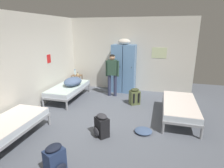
# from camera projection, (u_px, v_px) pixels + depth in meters

# --- Properties ---
(ground_plane) EXTENTS (8.85, 8.85, 0.00)m
(ground_plane) POSITION_uv_depth(u_px,v_px,m) (109.00, 120.00, 5.08)
(ground_plane) COLOR #565B66
(room_backdrop) EXTENTS (4.92, 5.59, 2.85)m
(room_backdrop) POSITION_uv_depth(u_px,v_px,m) (84.00, 59.00, 6.22)
(room_backdrop) COLOR beige
(room_backdrop) RESTS_ON ground_plane
(locker_bank) EXTENTS (0.90, 0.55, 2.07)m
(locker_bank) POSITION_uv_depth(u_px,v_px,m) (124.00, 68.00, 7.14)
(locker_bank) COLOR #5B84B2
(locker_bank) RESTS_ON ground_plane
(shelf_unit) EXTENTS (0.38, 0.30, 0.57)m
(shelf_unit) POSITION_uv_depth(u_px,v_px,m) (77.00, 80.00, 7.71)
(shelf_unit) COLOR brown
(shelf_unit) RESTS_ON ground_plane
(bed_right) EXTENTS (0.90, 1.90, 0.49)m
(bed_right) POSITION_uv_depth(u_px,v_px,m) (180.00, 106.00, 5.03)
(bed_right) COLOR gray
(bed_right) RESTS_ON ground_plane
(bed_left_front) EXTENTS (0.90, 1.90, 0.49)m
(bed_left_front) POSITION_uv_depth(u_px,v_px,m) (6.00, 127.00, 3.96)
(bed_left_front) COLOR gray
(bed_left_front) RESTS_ON ground_plane
(bed_left_rear) EXTENTS (0.90, 1.90, 0.49)m
(bed_left_rear) POSITION_uv_depth(u_px,v_px,m) (68.00, 89.00, 6.52)
(bed_left_rear) COLOR gray
(bed_left_rear) RESTS_ON ground_plane
(bedding_heap) EXTENTS (0.57, 0.77, 0.28)m
(bedding_heap) POSITION_uv_depth(u_px,v_px,m) (73.00, 82.00, 6.48)
(bedding_heap) COLOR slate
(bedding_heap) RESTS_ON bed_left_rear
(person_traveler) EXTENTS (0.49, 0.23, 1.55)m
(person_traveler) POSITION_uv_depth(u_px,v_px,m) (112.00, 71.00, 6.66)
(person_traveler) COLOR #2D334C
(person_traveler) RESTS_ON ground_plane
(water_bottle) EXTENTS (0.06, 0.06, 0.23)m
(water_bottle) POSITION_uv_depth(u_px,v_px,m) (75.00, 72.00, 7.65)
(water_bottle) COLOR #B2DBEA
(water_bottle) RESTS_ON shelf_unit
(lotion_bottle) EXTENTS (0.06, 0.06, 0.14)m
(lotion_bottle) POSITION_uv_depth(u_px,v_px,m) (78.00, 74.00, 7.57)
(lotion_bottle) COLOR beige
(lotion_bottle) RESTS_ON shelf_unit
(backpack_navy) EXTENTS (0.40, 0.39, 0.55)m
(backpack_navy) POSITION_uv_depth(u_px,v_px,m) (55.00, 160.00, 3.13)
(backpack_navy) COLOR navy
(backpack_navy) RESTS_ON ground_plane
(backpack_olive) EXTENTS (0.41, 0.41, 0.55)m
(backpack_olive) POSITION_uv_depth(u_px,v_px,m) (134.00, 97.00, 6.08)
(backpack_olive) COLOR #566038
(backpack_olive) RESTS_ON ground_plane
(backpack_black) EXTENTS (0.42, 0.42, 0.55)m
(backpack_black) POSITION_uv_depth(u_px,v_px,m) (101.00, 126.00, 4.24)
(backpack_black) COLOR black
(backpack_black) RESTS_ON ground_plane
(clothes_pile_denim) EXTENTS (0.43, 0.39, 0.10)m
(clothes_pile_denim) POSITION_uv_depth(u_px,v_px,m) (143.00, 131.00, 4.43)
(clothes_pile_denim) COLOR #42567A
(clothes_pile_denim) RESTS_ON ground_plane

